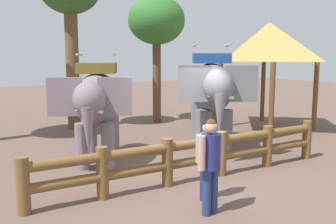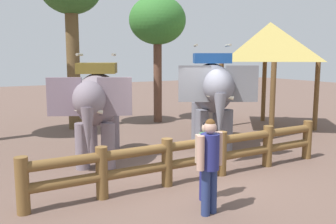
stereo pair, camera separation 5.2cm
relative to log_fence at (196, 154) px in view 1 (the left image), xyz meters
name	(u,v)px [view 1 (the left image)]	position (x,y,z in m)	size (l,w,h in m)	color
ground_plane	(190,177)	(0.00, 0.25, -0.60)	(60.00, 60.00, 0.00)	brown
log_fence	(196,154)	(0.00, 0.00, 0.00)	(7.63, 0.39, 1.05)	brown
elephant_near_left	(97,102)	(-1.47, 2.46, 1.01)	(2.58, 3.38, 2.87)	slate
elephant_center	(212,91)	(2.06, 2.30, 1.17)	(2.96, 3.67, 3.15)	slate
tourist_woman_in_black	(211,160)	(-0.78, -1.67, 0.40)	(0.60, 0.40, 1.73)	navy
tourist_man_in_blue	(207,154)	(-0.43, -1.06, 0.30)	(0.55, 0.34, 1.57)	navy
thatched_shelter	(269,43)	(5.74, 3.80, 2.68)	(3.77, 3.77, 4.05)	brown
tree_far_left	(157,22)	(2.74, 7.21, 3.56)	(2.35, 2.35, 5.26)	brown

